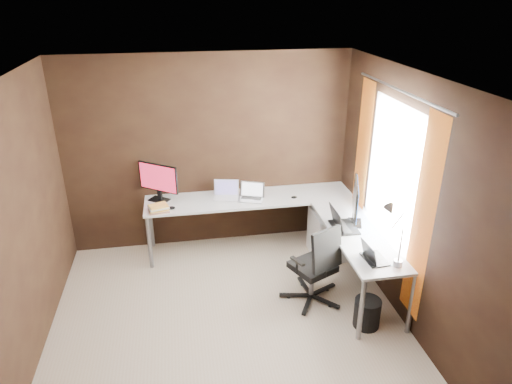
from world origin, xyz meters
TOP-DOWN VIEW (x-y plane):
  - room at (0.34, 0.07)m, footprint 3.60×3.60m
  - desk at (0.84, 1.04)m, footprint 2.65×2.25m
  - drawer_pedestal at (1.43, 1.15)m, footprint 0.42×0.50m
  - monitor_left at (-0.66, 1.63)m, footprint 0.46×0.35m
  - monitor_right at (1.51, 0.60)m, footprint 0.24×0.58m
  - laptop_white at (0.18, 1.57)m, footprint 0.36×0.29m
  - laptop_silver at (0.48, 1.46)m, footprint 0.37×0.32m
  - laptop_black_big at (1.34, 0.52)m, footprint 0.27×0.37m
  - laptop_black_small at (1.42, -0.15)m, footprint 0.22×0.30m
  - book_stack at (-0.67, 1.31)m, footprint 0.27×0.24m
  - mouse_left at (-0.52, 1.33)m, footprint 0.11×0.09m
  - mouse_corner at (1.02, 1.37)m, footprint 0.09×0.07m
  - desk_lamp at (1.55, -0.23)m, footprint 0.20×0.23m
  - office_chair at (0.98, 0.26)m, footprint 0.54×0.57m
  - wastebasket at (1.39, -0.24)m, footprint 0.32×0.32m

SIDE VIEW (x-z plane):
  - wastebasket at x=1.39m, z-range 0.00..0.31m
  - office_chair at x=0.98m, z-range -0.20..0.75m
  - drawer_pedestal at x=1.43m, z-range 0.00..0.60m
  - desk at x=0.84m, z-range 0.31..1.04m
  - mouse_corner at x=1.02m, z-range 0.73..0.76m
  - mouse_left at x=-0.52m, z-range 0.73..0.77m
  - book_stack at x=-0.67m, z-range 0.73..0.81m
  - laptop_black_small at x=1.42m, z-range 0.68..0.87m
  - laptop_silver at x=0.48m, z-range 0.67..0.88m
  - laptop_white at x=0.18m, z-range 0.67..0.88m
  - laptop_black_big at x=1.34m, z-range 0.66..0.91m
  - monitor_left at x=-0.66m, z-range 0.76..1.24m
  - monitor_right at x=1.51m, z-range 0.76..1.26m
  - desk_lamp at x=1.55m, z-range 0.81..1.44m
  - room at x=0.34m, z-range 0.03..2.53m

